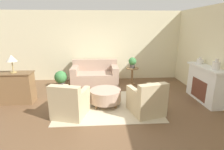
# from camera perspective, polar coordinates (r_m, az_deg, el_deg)

# --- Properties ---
(ground_plane) EXTENTS (16.00, 16.00, 0.00)m
(ground_plane) POSITION_cam_1_polar(r_m,az_deg,el_deg) (5.10, -1.29, -9.85)
(ground_plane) COLOR brown
(wall_back) EXTENTS (9.29, 0.12, 2.80)m
(wall_back) POSITION_cam_1_polar(r_m,az_deg,el_deg) (7.35, -2.32, 9.41)
(wall_back) COLOR beige
(wall_back) RESTS_ON ground_plane
(wall_right) EXTENTS (0.12, 10.18, 2.80)m
(wall_right) POSITION_cam_1_polar(r_m,az_deg,el_deg) (5.75, 31.98, 5.32)
(wall_right) COLOR beige
(wall_right) RESTS_ON ground_plane
(rug) EXTENTS (2.79, 2.12, 0.01)m
(rug) POSITION_cam_1_polar(r_m,az_deg,el_deg) (5.10, -1.29, -9.80)
(rug) COLOR beige
(rug) RESTS_ON ground_plane
(couch) EXTENTS (1.80, 0.98, 0.90)m
(couch) POSITION_cam_1_polar(r_m,az_deg,el_deg) (6.98, -5.56, 0.02)
(couch) COLOR tan
(couch) RESTS_ON ground_plane
(armchair_left) EXTENTS (0.95, 1.00, 0.87)m
(armchair_left) POSITION_cam_1_polar(r_m,az_deg,el_deg) (4.54, -13.56, -8.94)
(armchair_left) COLOR #C6B289
(armchair_left) RESTS_ON rug
(armchair_right) EXTENTS (0.95, 1.00, 0.87)m
(armchair_right) POSITION_cam_1_polar(r_m,az_deg,el_deg) (4.63, 11.31, -8.34)
(armchair_right) COLOR #C6B289
(armchair_right) RESTS_ON rug
(ottoman_table) EXTENTS (0.88, 0.88, 0.46)m
(ottoman_table) POSITION_cam_1_polar(r_m,az_deg,el_deg) (5.00, -2.15, -6.66)
(ottoman_table) COLOR tan
(ottoman_table) RESTS_ON rug
(side_table) EXTENTS (0.48, 0.48, 0.66)m
(side_table) POSITION_cam_1_polar(r_m,az_deg,el_deg) (6.79, 6.58, 0.55)
(side_table) COLOR olive
(side_table) RESTS_ON ground_plane
(fireplace) EXTENTS (0.44, 1.50, 1.07)m
(fireplace) POSITION_cam_1_polar(r_m,az_deg,el_deg) (5.90, 28.09, -2.36)
(fireplace) COLOR white
(fireplace) RESTS_ON ground_plane
(dresser) EXTENTS (1.02, 0.48, 0.92)m
(dresser) POSITION_cam_1_polar(r_m,az_deg,el_deg) (5.83, -28.88, -3.53)
(dresser) COLOR olive
(dresser) RESTS_ON ground_plane
(vase_mantel_near) EXTENTS (0.20, 0.20, 0.21)m
(vase_mantel_near) POSITION_cam_1_polar(r_m,az_deg,el_deg) (6.08, 26.81, 4.06)
(vase_mantel_near) COLOR silver
(vase_mantel_near) RESTS_ON fireplace
(vase_mantel_far) EXTENTS (0.19, 0.19, 0.30)m
(vase_mantel_far) POSITION_cam_1_polar(r_m,az_deg,el_deg) (5.44, 30.86, 2.70)
(vase_mantel_far) COLOR silver
(vase_mantel_far) RESTS_ON fireplace
(potted_plant_on_side_table) EXTENTS (0.30, 0.30, 0.41)m
(potted_plant_on_side_table) POSITION_cam_1_polar(r_m,az_deg,el_deg) (6.69, 6.69, 4.23)
(potted_plant_on_side_table) COLOR #4C4742
(potted_plant_on_side_table) RESTS_ON side_table
(potted_plant_floor) EXTENTS (0.46, 0.46, 0.62)m
(potted_plant_floor) POSITION_cam_1_polar(r_m,az_deg,el_deg) (6.72, -16.37, -0.87)
(potted_plant_floor) COLOR #4C4742
(potted_plant_floor) RESTS_ON ground_plane
(table_lamp) EXTENTS (0.30, 0.30, 0.51)m
(table_lamp) POSITION_cam_1_polar(r_m,az_deg,el_deg) (5.64, -29.99, 4.55)
(table_lamp) COLOR tan
(table_lamp) RESTS_ON dresser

